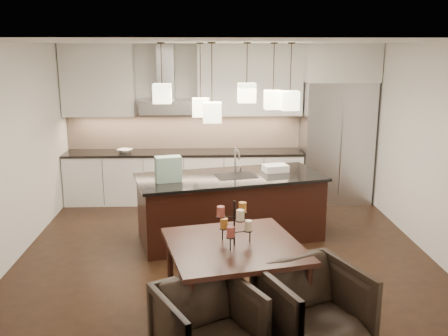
{
  "coord_description": "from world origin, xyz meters",
  "views": [
    {
      "loc": [
        -0.27,
        -6.33,
        2.73
      ],
      "look_at": [
        0.0,
        0.2,
        1.15
      ],
      "focal_mm": 40.0,
      "sensor_mm": 36.0,
      "label": 1
    }
  ],
  "objects_px": {
    "island_body": "(230,209)",
    "dining_table": "(234,279)",
    "armchair_left": "(208,327)",
    "armchair_right": "(313,309)",
    "refrigerator": "(336,142)"
  },
  "relations": [
    {
      "from": "island_body",
      "to": "dining_table",
      "type": "bearing_deg",
      "value": -105.82
    },
    {
      "from": "armchair_left",
      "to": "armchair_right",
      "type": "xyz_separation_m",
      "value": [
        0.96,
        0.22,
        0.03
      ]
    },
    {
      "from": "refrigerator",
      "to": "island_body",
      "type": "xyz_separation_m",
      "value": [
        -1.99,
        -1.81,
        -0.62
      ]
    },
    {
      "from": "refrigerator",
      "to": "island_body",
      "type": "distance_m",
      "value": 2.77
    },
    {
      "from": "armchair_right",
      "to": "armchair_left",
      "type": "bearing_deg",
      "value": 170.62
    },
    {
      "from": "armchair_right",
      "to": "island_body",
      "type": "bearing_deg",
      "value": 79.88
    },
    {
      "from": "refrigerator",
      "to": "armchair_right",
      "type": "relative_size",
      "value": 2.44
    },
    {
      "from": "refrigerator",
      "to": "dining_table",
      "type": "bearing_deg",
      "value": -117.57
    },
    {
      "from": "refrigerator",
      "to": "dining_table",
      "type": "relative_size",
      "value": 1.64
    },
    {
      "from": "refrigerator",
      "to": "island_body",
      "type": "bearing_deg",
      "value": -137.72
    },
    {
      "from": "refrigerator",
      "to": "armchair_right",
      "type": "distance_m",
      "value": 4.86
    },
    {
      "from": "island_body",
      "to": "armchair_right",
      "type": "xyz_separation_m",
      "value": [
        0.61,
        -2.8,
        -0.05
      ]
    },
    {
      "from": "island_body",
      "to": "armchair_right",
      "type": "height_order",
      "value": "island_body"
    },
    {
      "from": "dining_table",
      "to": "armchair_left",
      "type": "height_order",
      "value": "dining_table"
    },
    {
      "from": "refrigerator",
      "to": "dining_table",
      "type": "xyz_separation_m",
      "value": [
        -2.07,
        -3.96,
        -0.68
      ]
    }
  ]
}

